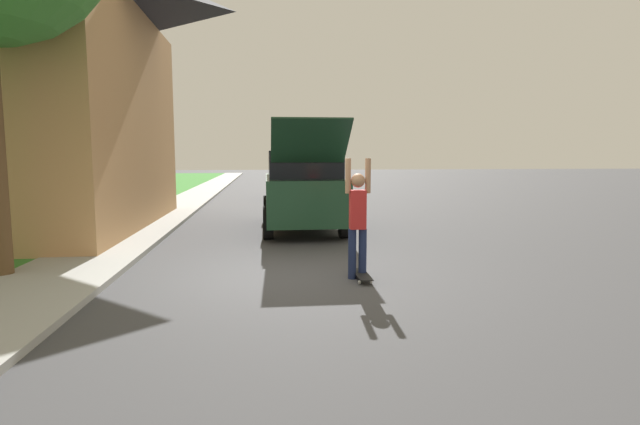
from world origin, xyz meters
TOP-DOWN VIEW (x-y plane):
  - ground_plane at (0.00, 0.00)m, footprint 120.00×120.00m
  - sidewalk at (-3.60, 6.00)m, footprint 1.80×80.00m
  - suv_parked at (0.67, 5.23)m, footprint 2.07×5.63m
  - car_down_street at (1.23, 14.81)m, footprint 1.98×4.33m
  - skateboarder at (1.17, -0.29)m, footprint 0.41×0.23m
  - skateboard at (1.23, -0.39)m, footprint 0.21×0.83m

SIDE VIEW (x-z plane):
  - ground_plane at x=0.00m, z-range 0.00..0.00m
  - sidewalk at x=-3.60m, z-range 0.00..0.10m
  - skateboard at x=1.23m, z-range 0.03..0.13m
  - car_down_street at x=1.23m, z-range -0.02..1.23m
  - skateboarder at x=1.17m, z-range 0.03..1.97m
  - suv_parked at x=0.67m, z-range -0.24..2.51m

